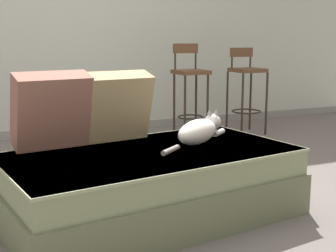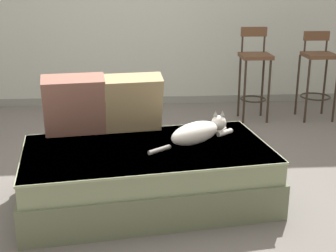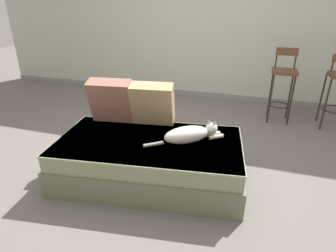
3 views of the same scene
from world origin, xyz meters
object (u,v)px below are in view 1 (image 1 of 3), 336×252
at_px(couch, 152,184).
at_px(bar_stool_by_doorway, 246,84).
at_px(cat, 199,131).
at_px(throw_pillow_middle, 117,106).
at_px(bar_stool_near_window, 190,84).
at_px(throw_pillow_corner, 51,110).

distance_m(couch, bar_stool_by_doorway, 2.69).
height_order(couch, cat, cat).
height_order(couch, throw_pillow_middle, throw_pillow_middle).
bearing_deg(cat, throw_pillow_middle, 149.93).
height_order(throw_pillow_middle, bar_stool_near_window, bar_stool_near_window).
distance_m(throw_pillow_corner, bar_stool_by_doorway, 2.88).
xyz_separation_m(throw_pillow_corner, cat, (0.87, -0.20, -0.16)).
height_order(throw_pillow_corner, bar_stool_near_window, bar_stool_near_window).
relative_size(throw_pillow_corner, bar_stool_near_window, 0.47).
xyz_separation_m(couch, throw_pillow_corner, (-0.51, 0.29, 0.43)).
xyz_separation_m(throw_pillow_middle, cat, (0.45, -0.26, -0.15)).
bearing_deg(couch, throw_pillow_corner, 150.51).
relative_size(couch, throw_pillow_middle, 3.99).
height_order(couch, bar_stool_by_doorway, bar_stool_by_doorway).
relative_size(couch, throw_pillow_corner, 3.86).
distance_m(cat, bar_stool_near_window, 1.99).
bearing_deg(cat, throw_pillow_corner, 166.93).
bearing_deg(bar_stool_by_doorway, cat, -130.36).
relative_size(throw_pillow_middle, bar_stool_by_doorway, 0.48).
bearing_deg(bar_stool_by_doorway, bar_stool_near_window, 179.87).
xyz_separation_m(throw_pillow_corner, throw_pillow_middle, (0.42, 0.06, -0.01)).
bearing_deg(bar_stool_by_doorway, throw_pillow_corner, -146.32).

